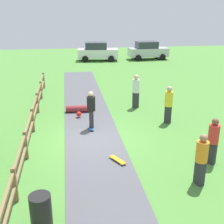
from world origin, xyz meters
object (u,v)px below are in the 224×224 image
bystander_orange (201,157)px  parked_car_silver (148,50)px  parked_car_white (98,51)px  skateboard_loose (118,160)px  bystander_yellow (169,103)px  skater_riding (91,108)px  bystander_white (136,90)px  bystander_red (213,139)px  skater_fallen (79,109)px  trash_bin (41,211)px

bystander_orange → parked_car_silver: bearing=78.4°
bystander_orange → parked_car_white: parked_car_white is taller
skateboard_loose → bystander_yellow: size_ratio=0.43×
skater_riding → skateboard_loose: size_ratio=2.24×
bystander_orange → skater_riding: bearing=120.8°
bystander_white → bystander_orange: bearing=-88.1°
skater_riding → bystander_white: bystander_white is taller
bystander_white → skater_riding: bearing=-135.3°
skateboard_loose → parked_car_silver: bearing=71.8°
bystander_red → bystander_yellow: (-0.24, 4.02, 0.06)m
skater_riding → skater_fallen: (-0.46, 2.31, -0.82)m
bystander_orange → bystander_red: bystander_red is taller
bystander_red → parked_car_silver: size_ratio=0.41×
skater_riding → bystander_red: (3.97, -3.82, -0.06)m
bystander_red → parked_car_white: bearing=94.3°
bystander_yellow → skater_riding: bearing=-177.0°
skater_riding → bystander_yellow: bearing=3.0°
trash_bin → bystander_white: bystander_white is taller
trash_bin → skateboard_loose: bearing=49.6°
trash_bin → parked_car_silver: parked_car_silver is taller
bystander_white → parked_car_silver: parked_car_silver is taller
skater_fallen → bystander_red: size_ratio=0.83×
skater_riding → bystander_orange: size_ratio=1.03×
skater_riding → bystander_yellow: bystander_yellow is taller
skater_fallen → bystander_red: 7.60m
parked_car_silver → bystander_yellow: bearing=-102.5°
skater_fallen → bystander_orange: 8.12m
skateboard_loose → parked_car_white: size_ratio=0.18×
parked_car_silver → trash_bin: bearing=-111.3°
trash_bin → skateboard_loose: trash_bin is taller
skater_fallen → bystander_white: bearing=6.8°
trash_bin → skater_fallen: (1.38, 8.48, -0.25)m
skater_fallen → bystander_yellow: (4.19, -2.12, 0.82)m
bystander_yellow → parked_car_silver: parked_car_silver is taller
bystander_red → trash_bin: bearing=-158.1°
bystander_yellow → parked_car_silver: (4.05, 18.28, -0.06)m
parked_car_silver → parked_car_white: bearing=179.9°
trash_bin → bystander_red: (5.81, 2.34, 0.51)m
skater_fallen → parked_car_silver: bearing=63.0°
skater_riding → parked_car_white: (2.31, 18.48, -0.06)m
bystander_yellow → parked_car_white: 18.35m
parked_car_silver → skateboard_loose: bearing=-108.2°
skater_riding → bystander_white: bearing=44.7°
skater_riding → parked_car_white: bearing=82.9°
bystander_orange → bystander_yellow: (0.75, 5.20, 0.07)m
bystander_red → parked_car_white: parked_car_white is taller
bystander_red → parked_car_silver: 22.63m
bystander_red → skateboard_loose: bearing=169.7°
skater_riding → bystander_orange: 5.83m
bystander_yellow → parked_car_white: (-1.43, 18.29, -0.06)m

